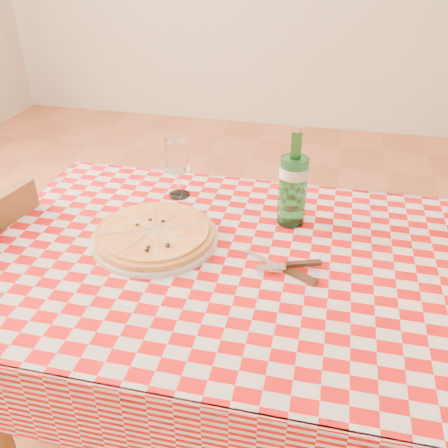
# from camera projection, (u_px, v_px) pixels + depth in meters

# --- Properties ---
(dining_table) EXTENTS (1.20, 0.80, 0.75)m
(dining_table) POSITION_uv_depth(u_px,v_px,m) (226.00, 287.00, 1.33)
(dining_table) COLOR brown
(dining_table) RESTS_ON ground
(tablecloth) EXTENTS (1.30, 0.90, 0.01)m
(tablecloth) POSITION_uv_depth(u_px,v_px,m) (226.00, 258.00, 1.28)
(tablecloth) COLOR #B30B0B
(tablecloth) RESTS_ON dining_table
(pizza_plate) EXTENTS (0.45, 0.45, 0.04)m
(pizza_plate) POSITION_uv_depth(u_px,v_px,m) (155.00, 233.00, 1.33)
(pizza_plate) COLOR #CA9043
(pizza_plate) RESTS_ON tablecloth
(water_bottle) EXTENTS (0.08, 0.08, 0.29)m
(water_bottle) POSITION_uv_depth(u_px,v_px,m) (294.00, 176.00, 1.34)
(water_bottle) COLOR #1A692C
(water_bottle) RESTS_ON tablecloth
(wine_glass) EXTENTS (0.09, 0.09, 0.18)m
(wine_glass) POSITION_uv_depth(u_px,v_px,m) (178.00, 169.00, 1.51)
(wine_glass) COLOR white
(wine_glass) RESTS_ON tablecloth
(cutlery) EXTENTS (0.23, 0.19, 0.02)m
(cutlery) POSITION_uv_depth(u_px,v_px,m) (285.00, 267.00, 1.22)
(cutlery) COLOR silver
(cutlery) RESTS_ON tablecloth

